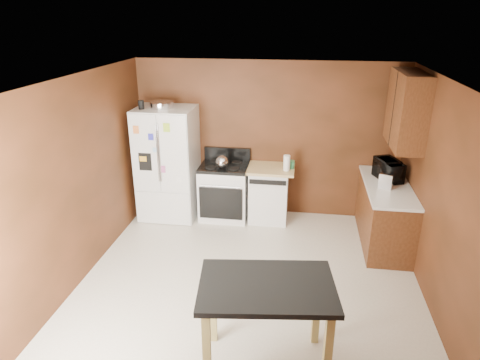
% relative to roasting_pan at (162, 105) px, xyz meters
% --- Properties ---
extents(floor, '(4.50, 4.50, 0.00)m').
position_rel_roasting_pan_xyz_m(floor, '(1.59, -1.88, -1.85)').
color(floor, silver).
rests_on(floor, ground).
extents(ceiling, '(4.50, 4.50, 0.00)m').
position_rel_roasting_pan_xyz_m(ceiling, '(1.59, -1.88, 0.65)').
color(ceiling, white).
rests_on(ceiling, ground).
extents(wall_back, '(4.20, 0.00, 4.20)m').
position_rel_roasting_pan_xyz_m(wall_back, '(1.59, 0.37, -0.60)').
color(wall_back, brown).
rests_on(wall_back, ground).
extents(wall_front, '(4.20, 0.00, 4.20)m').
position_rel_roasting_pan_xyz_m(wall_front, '(1.59, -4.13, -0.60)').
color(wall_front, brown).
rests_on(wall_front, ground).
extents(wall_left, '(0.00, 4.50, 4.50)m').
position_rel_roasting_pan_xyz_m(wall_left, '(-0.51, -1.88, -0.60)').
color(wall_left, brown).
rests_on(wall_left, ground).
extents(wall_right, '(0.00, 4.50, 4.50)m').
position_rel_roasting_pan_xyz_m(wall_right, '(3.69, -1.88, -0.60)').
color(wall_right, brown).
rests_on(wall_right, ground).
extents(roasting_pan, '(0.37, 0.37, 0.09)m').
position_rel_roasting_pan_xyz_m(roasting_pan, '(0.00, 0.00, 0.00)').
color(roasting_pan, silver).
rests_on(roasting_pan, refrigerator).
extents(pen_cup, '(0.09, 0.09, 0.13)m').
position_rel_roasting_pan_xyz_m(pen_cup, '(-0.27, -0.15, 0.02)').
color(pen_cup, black).
rests_on(pen_cup, refrigerator).
extents(kettle, '(0.20, 0.20, 0.20)m').
position_rel_roasting_pan_xyz_m(kettle, '(0.94, -0.10, -0.85)').
color(kettle, silver).
rests_on(kettle, gas_range).
extents(paper_towel, '(0.14, 0.14, 0.24)m').
position_rel_roasting_pan_xyz_m(paper_towel, '(1.94, -0.02, -0.84)').
color(paper_towel, white).
rests_on(paper_towel, dishwasher).
extents(green_canister, '(0.14, 0.14, 0.12)m').
position_rel_roasting_pan_xyz_m(green_canister, '(2.00, 0.09, -0.89)').
color(green_canister, '#3A985C').
rests_on(green_canister, dishwasher).
extents(toaster, '(0.27, 0.33, 0.21)m').
position_rel_roasting_pan_xyz_m(toaster, '(3.36, -0.47, -0.84)').
color(toaster, silver).
rests_on(toaster, right_cabinets).
extents(microwave, '(0.47, 0.57, 0.27)m').
position_rel_roasting_pan_xyz_m(microwave, '(3.41, -0.20, -0.81)').
color(microwave, black).
rests_on(microwave, right_cabinets).
extents(refrigerator, '(0.90, 0.80, 1.80)m').
position_rel_roasting_pan_xyz_m(refrigerator, '(0.04, -0.01, -0.95)').
color(refrigerator, white).
rests_on(refrigerator, ground).
extents(gas_range, '(0.76, 0.68, 1.10)m').
position_rel_roasting_pan_xyz_m(gas_range, '(0.95, 0.05, -1.38)').
color(gas_range, white).
rests_on(gas_range, ground).
extents(dishwasher, '(0.78, 0.63, 0.89)m').
position_rel_roasting_pan_xyz_m(dishwasher, '(1.67, 0.07, -1.39)').
color(dishwasher, white).
rests_on(dishwasher, ground).
extents(right_cabinets, '(0.63, 1.58, 2.45)m').
position_rel_roasting_pan_xyz_m(right_cabinets, '(3.43, -0.40, -0.94)').
color(right_cabinets, brown).
rests_on(right_cabinets, ground).
extents(island, '(1.31, 0.96, 0.91)m').
position_rel_roasting_pan_xyz_m(island, '(1.91, -3.05, -1.08)').
color(island, black).
rests_on(island, ground).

